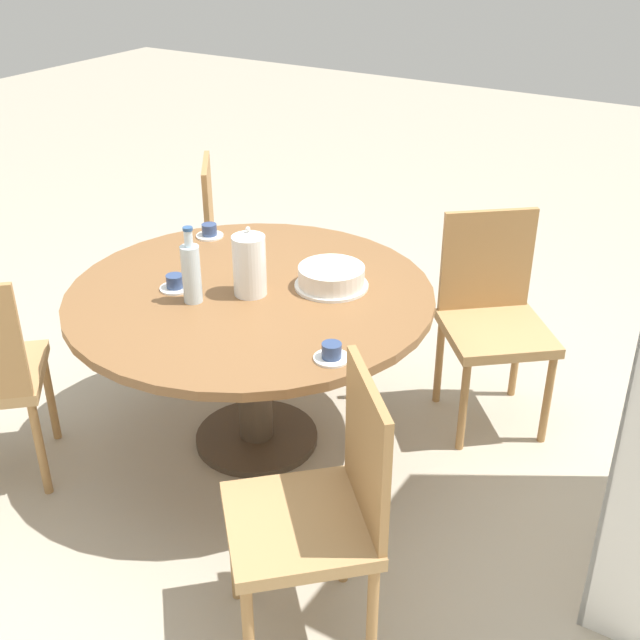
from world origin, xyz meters
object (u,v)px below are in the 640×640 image
object	(u,v)px
chair_c	(493,316)
cup_c	(332,353)
chair_d	(237,242)
cup_b	(175,284)
chair_b	(320,509)
water_bottle	(191,272)
cake_main	(331,277)
cup_a	(209,232)
coffee_pot	(249,263)

from	to	relation	value
chair_c	cup_c	bearing A→B (deg)	-142.23
chair_d	cup_b	bearing A→B (deg)	167.03
chair_b	water_bottle	xyz separation A→B (m)	(-0.52, -0.88, 0.34)
cake_main	chair_d	bearing A→B (deg)	-122.89
cup_b	cup_c	bearing A→B (deg)	80.20
chair_b	cup_a	distance (m)	1.63
chair_c	water_bottle	world-z (taller)	water_bottle
chair_d	cup_b	size ratio (longest dim) A/B	7.51
coffee_pot	water_bottle	world-z (taller)	water_bottle
water_bottle	cup_a	world-z (taller)	water_bottle
chair_b	water_bottle	bearing A→B (deg)	-163.88
chair_c	water_bottle	xyz separation A→B (m)	(0.88, -0.87, 0.34)
cup_a	chair_c	bearing A→B (deg)	105.99
water_bottle	cup_b	distance (m)	0.16
cup_c	chair_d	bearing A→B (deg)	-131.65
chair_d	coffee_pot	xyz separation A→B (m)	(0.80, 0.67, 0.35)
chair_b	cake_main	world-z (taller)	chair_b
cake_main	chair_b	bearing A→B (deg)	29.03
chair_c	cup_b	bearing A→B (deg)	-179.83
coffee_pot	cup_a	bearing A→B (deg)	-126.91
chair_d	chair_b	bearing A→B (deg)	-173.05
cup_b	chair_c	bearing A→B (deg)	129.97
water_bottle	cup_c	world-z (taller)	water_bottle
coffee_pot	water_bottle	distance (m)	0.22
chair_b	cake_main	xyz separation A→B (m)	(-0.89, -0.50, 0.26)
water_bottle	chair_c	bearing A→B (deg)	135.23
chair_b	chair_d	distance (m)	2.04
chair_b	chair_c	xyz separation A→B (m)	(-1.40, -0.00, 0.00)
chair_d	cake_main	bearing A→B (deg)	-159.39
cup_c	chair_c	bearing A→B (deg)	167.57
coffee_pot	water_bottle	size ratio (longest dim) A/B	0.92
chair_b	chair_c	distance (m)	1.40
cup_b	cup_c	xyz separation A→B (m)	(0.14, 0.78, 0.00)
coffee_pot	cup_c	world-z (taller)	coffee_pot
coffee_pot	cup_c	bearing A→B (deg)	63.47
chair_d	cup_b	world-z (taller)	chair_d
chair_c	cup_a	world-z (taller)	chair_c
coffee_pot	water_bottle	xyz separation A→B (m)	(0.16, -0.15, -0.00)
cup_c	cup_a	bearing A→B (deg)	-121.90
cake_main	cup_a	world-z (taller)	cake_main
chair_b	cup_b	xyz separation A→B (m)	(-0.56, -1.00, 0.24)
water_bottle	cake_main	xyz separation A→B (m)	(-0.37, 0.38, -0.08)
chair_d	coffee_pot	bearing A→B (deg)	-176.39
chair_b	coffee_pot	distance (m)	1.06
cake_main	cup_b	distance (m)	0.60
coffee_pot	chair_d	bearing A→B (deg)	-139.89
chair_c	chair_d	world-z (taller)	same
chair_c	cake_main	distance (m)	0.75
chair_d	cup_a	distance (m)	0.52
coffee_pot	chair_c	bearing A→B (deg)	134.60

